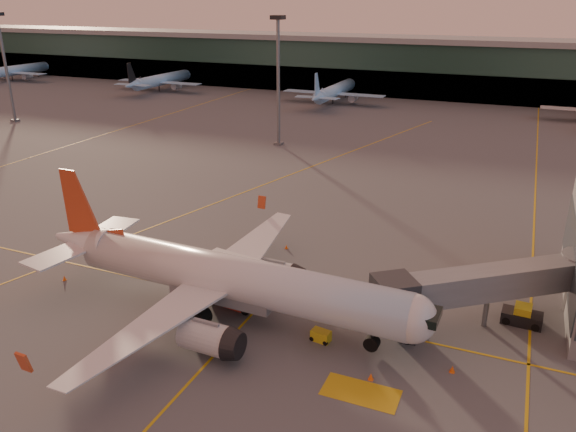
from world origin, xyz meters
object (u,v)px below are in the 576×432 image
at_px(catering_truck, 234,279).
at_px(pushback_tug, 522,316).
at_px(gpu_cart, 321,336).
at_px(main_airplane, 223,278).

relative_size(catering_truck, pushback_tug, 1.77).
xyz_separation_m(catering_truck, pushback_tug, (26.69, 7.19, -2.00)).
xyz_separation_m(catering_truck, gpu_cart, (10.22, -2.93, -2.26)).
bearing_deg(main_airplane, catering_truck, 94.29).
relative_size(main_airplane, catering_truck, 6.23).
relative_size(catering_truck, gpu_cart, 3.50).
distance_m(catering_truck, pushback_tug, 27.72).
bearing_deg(pushback_tug, gpu_cart, -145.28).
distance_m(main_airplane, catering_truck, 2.73).
bearing_deg(pushback_tug, main_airplane, -156.99).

